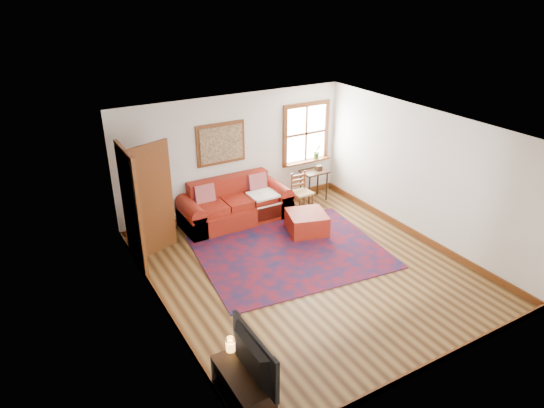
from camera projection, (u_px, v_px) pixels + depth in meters
ground at (307, 269)px, 8.34m from camera, size 5.50×5.50×0.00m
room_envelope at (309, 180)px, 7.65m from camera, size 5.04×5.54×2.52m
window at (307, 139)px, 10.71m from camera, size 1.18×0.20×1.38m
doorway at (143, 203)px, 8.28m from camera, size 0.89×1.08×2.14m
framed_artwork at (221, 144)px, 9.68m from camera, size 1.05×0.07×0.85m
persian_rug at (291, 252)px, 8.85m from camera, size 3.52×2.94×0.02m
red_leather_sofa at (235, 207)px, 9.93m from camera, size 2.24×0.93×0.88m
red_ottoman at (307, 223)px, 9.49m from camera, size 0.90×0.90×0.41m
side_table at (314, 176)px, 10.76m from camera, size 0.57×0.43×0.69m
ladder_back_chair at (301, 191)px, 10.31m from camera, size 0.40×0.38×0.83m
media_cabinet at (243, 390)px, 5.58m from camera, size 0.41×0.90×0.50m
television at (247, 358)px, 5.30m from camera, size 0.13×0.99×0.57m
candle_hurricane at (231, 345)px, 5.78m from camera, size 0.12×0.12×0.18m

